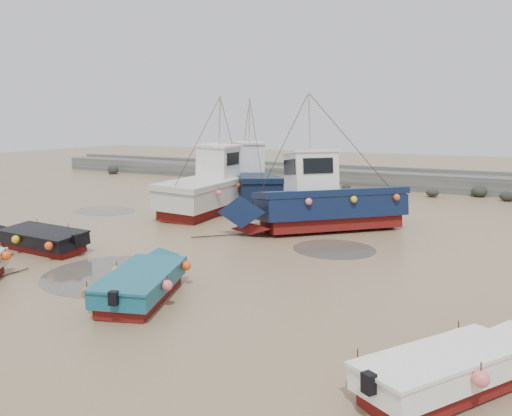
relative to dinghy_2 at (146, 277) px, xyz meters
The scene contains 13 objects.
ground 4.33m from the dinghy_2, 99.60° to the left, with size 120.00×120.00×0.00m, color #907454.
seawall 26.23m from the dinghy_2, 91.46° to the left, with size 60.00×4.92×1.50m.
puddle_a 2.58m from the dinghy_2, 155.42° to the left, with size 4.55×4.55×0.01m, color #4F4840.
puddle_b 8.18m from the dinghy_2, 67.86° to the left, with size 3.27×3.27×0.01m, color #4F4840.
puddle_c 14.59m from the dinghy_2, 139.05° to the left, with size 3.60×3.60×0.01m, color #4F4840.
puddle_d 12.89m from the dinghy_2, 86.74° to the left, with size 5.42×5.42×0.01m, color #4F4840.
dinghy_2 is the anchor object (origin of this frame).
dinghy_3 8.64m from the dinghy_2, ahead, with size 3.72×5.11×1.43m.
dinghy_4 7.41m from the dinghy_2, 163.61° to the left, with size 6.01×2.09×1.43m.
cabin_boat_0 17.15m from the dinghy_2, 108.69° to the left, with size 7.22×8.30×6.22m.
cabin_boat_1 13.75m from the dinghy_2, 114.31° to the left, with size 3.31×10.65×6.22m.
cabin_boat_2 10.52m from the dinghy_2, 82.61° to the left, with size 8.02×7.74×6.22m.
person 11.93m from the dinghy_2, 122.33° to the left, with size 0.66×0.43×1.80m, color #171837.
Camera 1 is at (9.94, -14.91, 5.03)m, focal length 35.00 mm.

